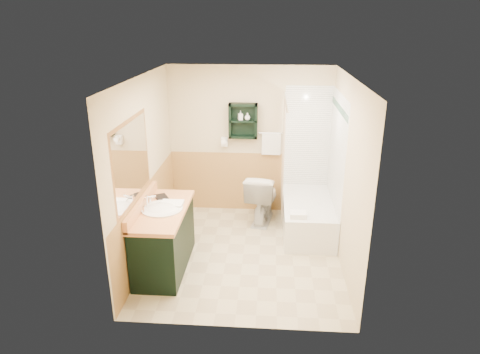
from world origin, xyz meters
The scene contains 25 objects.
floor centered at (0.00, 0.00, 0.00)m, with size 3.00×3.00×0.00m, color #C5B790.
back_wall centered at (0.00, 1.52, 1.20)m, with size 2.60×0.04×2.40m, color beige.
left_wall centered at (-1.32, 0.00, 1.20)m, with size 0.04×3.00×2.40m, color beige.
right_wall centered at (1.32, 0.00, 1.20)m, with size 0.04×3.00×2.40m, color beige.
ceiling centered at (0.00, 0.00, 2.42)m, with size 2.60×3.00×0.04m, color white.
wainscot_left centered at (-1.29, 0.00, 0.50)m, with size 2.98×2.98×1.00m, color tan, non-canonical shape.
wainscot_back centered at (0.00, 1.49, 0.50)m, with size 2.58×2.58×1.00m, color tan, non-canonical shape.
mirror_frame centered at (-1.27, -0.55, 1.50)m, with size 1.30×1.30×1.00m, color brown, non-canonical shape.
mirror_glass centered at (-1.27, -0.55, 1.50)m, with size 1.20×1.20×0.90m, color white, non-canonical shape.
tile_right centered at (1.28, 0.75, 1.05)m, with size 1.50×1.50×2.10m, color white, non-canonical shape.
tile_back centered at (1.03, 1.48, 1.05)m, with size 0.95×0.95×2.10m, color white, non-canonical shape.
tile_accent centered at (1.27, 0.75, 1.90)m, with size 1.50×1.50×0.10m, color #13442E, non-canonical shape.
wall_shelf centered at (-0.10, 1.41, 1.55)m, with size 0.45×0.15×0.55m, color black.
hair_dryer centered at (-0.40, 1.43, 1.20)m, with size 0.10×0.24×0.18m, color white, non-canonical shape.
towel_bar centered at (0.35, 1.45, 1.35)m, with size 0.40×0.06×0.40m, color white, non-canonical shape.
curtain_rod centered at (0.53, 0.75, 2.00)m, with size 0.03×0.03×1.60m, color silver.
shower_curtain centered at (0.53, 0.92, 1.15)m, with size 1.05×1.05×1.70m, color beige, non-canonical shape.
vanity centered at (-0.99, -0.39, 0.41)m, with size 0.59×1.30×0.83m, color black.
bathtub centered at (0.93, 0.78, 0.24)m, with size 0.73×1.50×0.49m, color silver.
toilet centered at (0.23, 1.07, 0.40)m, with size 0.45×0.81×0.79m, color silver.
counter_towel centered at (-0.89, -0.27, 0.85)m, with size 0.28×0.22×0.04m, color white.
vanity_book centered at (-1.16, -0.07, 0.93)m, with size 0.15×0.02×0.21m, color black.
tub_towel centered at (0.74, 0.21, 0.52)m, with size 0.22×0.19×0.07m, color white.
soap_bottle_a centered at (-0.14, 1.40, 1.60)m, with size 0.07×0.15×0.07m, color silver.
soap_bottle_b centered at (-0.03, 1.40, 1.61)m, with size 0.09×0.11×0.09m, color silver.
Camera 1 is at (0.32, -5.16, 3.06)m, focal length 32.00 mm.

